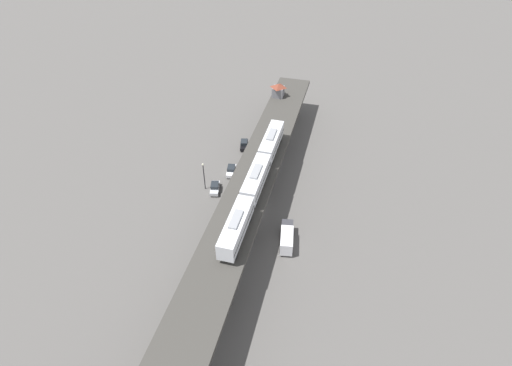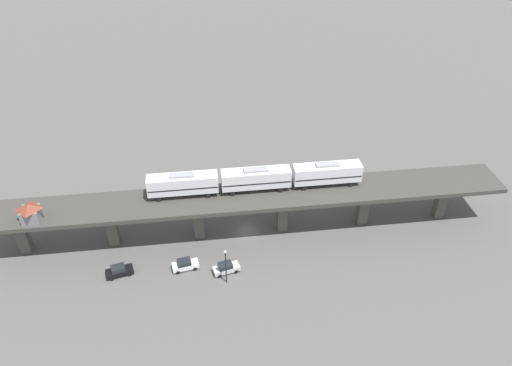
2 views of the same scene
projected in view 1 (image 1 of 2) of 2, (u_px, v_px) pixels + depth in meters
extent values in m
plane|color=#514F4C|center=(252.00, 212.00, 82.27)|extent=(400.00, 400.00, 0.00)
cube|color=#393733|center=(252.00, 183.00, 77.15)|extent=(16.77, 92.38, 0.80)
cube|color=#47443F|center=(289.00, 106.00, 108.29)|extent=(1.96, 1.96, 7.52)
cube|color=#47443F|center=(277.00, 136.00, 97.20)|extent=(1.96, 1.96, 7.52)
cube|color=#47443F|center=(262.00, 173.00, 86.12)|extent=(1.96, 1.96, 7.52)
cube|color=#47443F|center=(243.00, 222.00, 75.03)|extent=(1.96, 1.96, 7.52)
cube|color=#47443F|center=(217.00, 286.00, 63.95)|extent=(1.96, 1.96, 7.52)
cube|color=silver|center=(271.00, 141.00, 82.88)|extent=(3.88, 12.21, 3.10)
cube|color=black|center=(271.00, 143.00, 83.07)|extent=(3.90, 11.97, 0.24)
cube|color=gray|center=(272.00, 134.00, 81.76)|extent=(1.78, 4.31, 0.36)
cylinder|color=black|center=(281.00, 140.00, 87.12)|extent=(0.30, 0.86, 0.84)
cylinder|color=black|center=(270.00, 138.00, 87.58)|extent=(0.30, 0.86, 0.84)
cylinder|color=black|center=(272.00, 162.00, 80.91)|extent=(0.30, 0.86, 0.84)
cylinder|color=black|center=(261.00, 160.00, 81.37)|extent=(0.30, 0.86, 0.84)
cube|color=silver|center=(256.00, 179.00, 73.57)|extent=(3.88, 12.21, 3.10)
cube|color=black|center=(256.00, 180.00, 73.76)|extent=(3.90, 11.97, 0.24)
cube|color=gray|center=(256.00, 171.00, 72.45)|extent=(1.78, 4.31, 0.36)
cylinder|color=black|center=(267.00, 175.00, 77.81)|extent=(0.30, 0.86, 0.84)
cylinder|color=black|center=(256.00, 173.00, 78.27)|extent=(0.30, 0.86, 0.84)
cylinder|color=black|center=(256.00, 203.00, 71.60)|extent=(0.30, 0.86, 0.84)
cylinder|color=black|center=(244.00, 201.00, 72.06)|extent=(0.30, 0.86, 0.84)
cube|color=silver|center=(236.00, 227.00, 64.26)|extent=(3.88, 12.21, 3.10)
cube|color=black|center=(236.00, 228.00, 64.45)|extent=(3.90, 11.97, 0.24)
cube|color=gray|center=(236.00, 219.00, 63.14)|extent=(1.78, 4.31, 0.36)
cylinder|color=black|center=(250.00, 219.00, 68.50)|extent=(0.30, 0.86, 0.84)
cylinder|color=black|center=(237.00, 217.00, 68.96)|extent=(0.30, 0.86, 0.84)
cylinder|color=black|center=(236.00, 257.00, 62.29)|extent=(0.30, 0.86, 0.84)
cylinder|color=black|center=(222.00, 254.00, 62.75)|extent=(0.30, 0.86, 0.84)
cube|color=slate|center=(278.00, 92.00, 102.42)|extent=(3.04, 3.04, 2.50)
pyramid|color=brown|center=(278.00, 86.00, 101.33)|extent=(3.50, 3.50, 0.90)
cube|color=#B7BABF|center=(215.00, 188.00, 86.94)|extent=(3.11, 4.74, 0.80)
cube|color=#1E2328|center=(215.00, 185.00, 86.56)|extent=(2.26, 2.61, 0.76)
cylinder|color=black|center=(220.00, 186.00, 88.28)|extent=(0.44, 0.70, 0.66)
cylinder|color=black|center=(212.00, 185.00, 88.31)|extent=(0.44, 0.70, 0.66)
cylinder|color=black|center=(218.00, 194.00, 86.09)|extent=(0.44, 0.70, 0.66)
cylinder|color=black|center=(210.00, 194.00, 86.13)|extent=(0.44, 0.70, 0.66)
cube|color=black|center=(244.00, 145.00, 99.55)|extent=(3.11, 4.74, 0.80)
cube|color=#1E2328|center=(244.00, 142.00, 99.17)|extent=(2.26, 2.61, 0.76)
cylinder|color=black|center=(248.00, 143.00, 100.89)|extent=(0.44, 0.70, 0.66)
cylinder|color=black|center=(241.00, 143.00, 100.92)|extent=(0.44, 0.70, 0.66)
cylinder|color=black|center=(247.00, 150.00, 98.71)|extent=(0.44, 0.70, 0.66)
cylinder|color=black|center=(240.00, 150.00, 98.74)|extent=(0.44, 0.70, 0.66)
cube|color=silver|center=(231.00, 171.00, 91.60)|extent=(2.85, 4.71, 0.80)
cube|color=#1E2328|center=(231.00, 168.00, 91.21)|extent=(2.14, 2.54, 0.76)
cylinder|color=black|center=(236.00, 169.00, 92.88)|extent=(0.40, 0.70, 0.66)
cylinder|color=black|center=(229.00, 168.00, 93.00)|extent=(0.40, 0.70, 0.66)
cylinder|color=black|center=(234.00, 176.00, 90.71)|extent=(0.40, 0.70, 0.66)
cylinder|color=black|center=(227.00, 176.00, 90.83)|extent=(0.40, 0.70, 0.66)
cube|color=#333338|center=(287.00, 227.00, 76.84)|extent=(2.63, 2.49, 2.30)
cube|color=silver|center=(287.00, 240.00, 73.98)|extent=(3.53, 5.61, 2.70)
cylinder|color=black|center=(292.00, 231.00, 77.51)|extent=(0.59, 1.06, 1.00)
cylinder|color=black|center=(282.00, 231.00, 77.66)|extent=(0.59, 1.06, 1.00)
cylinder|color=black|center=(292.00, 252.00, 73.59)|extent=(0.59, 1.06, 1.00)
cylinder|color=black|center=(280.00, 251.00, 73.73)|extent=(0.59, 1.06, 1.00)
cylinder|color=black|center=(204.00, 177.00, 85.89)|extent=(0.20, 0.20, 6.50)
sphere|color=beige|center=(203.00, 164.00, 83.65)|extent=(0.44, 0.44, 0.44)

